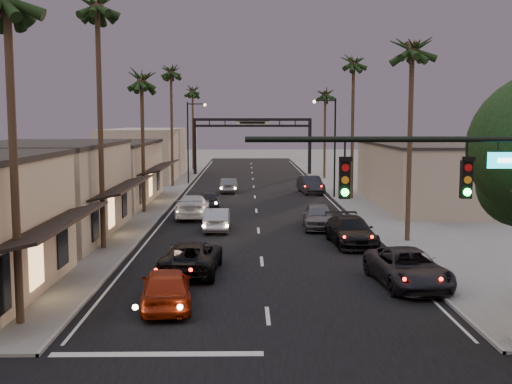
{
  "coord_description": "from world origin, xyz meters",
  "views": [
    {
      "loc": [
        -0.76,
        -12.64,
        7.11
      ],
      "look_at": [
        -0.16,
        28.05,
        2.5
      ],
      "focal_mm": 45.0,
      "sensor_mm": 36.0,
      "label": 1
    }
  ],
  "objects_px": {
    "curbside_black": "(351,231)",
    "palm_ld": "(171,68)",
    "traffic_signal": "(491,197)",
    "palm_ra": "(412,42)",
    "palm_lc": "(141,74)",
    "oncoming_silver": "(217,219)",
    "palm_far": "(192,88)",
    "oncoming_red": "(166,287)",
    "palm_rc": "(325,91)",
    "arch": "(252,132)",
    "palm_rb": "(354,58)",
    "curbside_near": "(408,268)",
    "oncoming_pickup": "(192,257)",
    "streetlight_right": "(332,139)",
    "streetlight_left": "(190,136)"
  },
  "relations": [
    {
      "from": "palm_ra",
      "to": "curbside_black",
      "type": "height_order",
      "value": "palm_ra"
    },
    {
      "from": "palm_rb",
      "to": "curbside_near",
      "type": "relative_size",
      "value": 2.52
    },
    {
      "from": "palm_rb",
      "to": "palm_rc",
      "type": "distance_m",
      "value": 20.09
    },
    {
      "from": "palm_ra",
      "to": "oncoming_silver",
      "type": "bearing_deg",
      "value": 160.08
    },
    {
      "from": "palm_far",
      "to": "palm_rb",
      "type": "bearing_deg",
      "value": -63.57
    },
    {
      "from": "arch",
      "to": "palm_far",
      "type": "xyz_separation_m",
      "value": [
        -8.3,
        8.0,
        5.91
      ]
    },
    {
      "from": "palm_far",
      "to": "oncoming_red",
      "type": "xyz_separation_m",
      "value": [
        4.48,
        -66.88,
        -10.65
      ]
    },
    {
      "from": "streetlight_left",
      "to": "curbside_near",
      "type": "relative_size",
      "value": 1.6
    },
    {
      "from": "streetlight_left",
      "to": "oncoming_red",
      "type": "relative_size",
      "value": 1.94
    },
    {
      "from": "streetlight_left",
      "to": "traffic_signal",
      "type": "bearing_deg",
      "value": -76.86
    },
    {
      "from": "arch",
      "to": "palm_ra",
      "type": "distance_m",
      "value": 47.17
    },
    {
      "from": "palm_lc",
      "to": "palm_ra",
      "type": "bearing_deg",
      "value": -34.9
    },
    {
      "from": "arch",
      "to": "palm_rc",
      "type": "xyz_separation_m",
      "value": [
        8.6,
        -6.0,
        4.94
      ]
    },
    {
      "from": "streetlight_right",
      "to": "curbside_black",
      "type": "height_order",
      "value": "streetlight_right"
    },
    {
      "from": "traffic_signal",
      "to": "palm_lc",
      "type": "bearing_deg",
      "value": 114.06
    },
    {
      "from": "palm_ra",
      "to": "oncoming_silver",
      "type": "xyz_separation_m",
      "value": [
        -11.27,
        4.08,
        -10.71
      ]
    },
    {
      "from": "palm_ld",
      "to": "curbside_near",
      "type": "distance_m",
      "value": 44.94
    },
    {
      "from": "palm_rc",
      "to": "traffic_signal",
      "type": "bearing_deg",
      "value": -92.78
    },
    {
      "from": "palm_far",
      "to": "oncoming_silver",
      "type": "height_order",
      "value": "palm_far"
    },
    {
      "from": "oncoming_pickup",
      "to": "oncoming_silver",
      "type": "height_order",
      "value": "oncoming_pickup"
    },
    {
      "from": "streetlight_left",
      "to": "palm_ld",
      "type": "bearing_deg",
      "value": -119.25
    },
    {
      "from": "palm_lc",
      "to": "oncoming_silver",
      "type": "height_order",
      "value": "palm_lc"
    },
    {
      "from": "palm_lc",
      "to": "palm_far",
      "type": "bearing_deg",
      "value": 89.59
    },
    {
      "from": "arch",
      "to": "curbside_black",
      "type": "distance_m",
      "value": 47.31
    },
    {
      "from": "oncoming_red",
      "to": "streetlight_left",
      "type": "bearing_deg",
      "value": -92.71
    },
    {
      "from": "palm_ra",
      "to": "oncoming_red",
      "type": "height_order",
      "value": "palm_ra"
    },
    {
      "from": "palm_rc",
      "to": "palm_ra",
      "type": "bearing_deg",
      "value": -90.0
    },
    {
      "from": "palm_ld",
      "to": "traffic_signal",
      "type": "bearing_deg",
      "value": -74.35
    },
    {
      "from": "palm_far",
      "to": "curbside_near",
      "type": "xyz_separation_m",
      "value": [
        14.45,
        -63.82,
        -10.66
      ]
    },
    {
      "from": "streetlight_right",
      "to": "oncoming_red",
      "type": "distance_m",
      "value": 35.83
    },
    {
      "from": "palm_rb",
      "to": "oncoming_pickup",
      "type": "distance_m",
      "value": 32.06
    },
    {
      "from": "palm_rc",
      "to": "palm_lc",
      "type": "bearing_deg",
      "value": -121.56
    },
    {
      "from": "palm_ra",
      "to": "oncoming_red",
      "type": "distance_m",
      "value": 20.82
    },
    {
      "from": "traffic_signal",
      "to": "palm_rc",
      "type": "relative_size",
      "value": 0.7
    },
    {
      "from": "streetlight_right",
      "to": "palm_ld",
      "type": "bearing_deg",
      "value": 147.21
    },
    {
      "from": "oncoming_pickup",
      "to": "curbside_near",
      "type": "relative_size",
      "value": 0.97
    },
    {
      "from": "traffic_signal",
      "to": "palm_far",
      "type": "xyz_separation_m",
      "value": [
        -13.99,
        74.0,
        6.36
      ]
    },
    {
      "from": "palm_lc",
      "to": "oncoming_silver",
      "type": "distance_m",
      "value": 13.88
    },
    {
      "from": "curbside_black",
      "to": "palm_ld",
      "type": "bearing_deg",
      "value": 109.12
    },
    {
      "from": "streetlight_right",
      "to": "curbside_near",
      "type": "bearing_deg",
      "value": -91.43
    },
    {
      "from": "palm_ld",
      "to": "oncoming_pickup",
      "type": "distance_m",
      "value": 40.46
    },
    {
      "from": "traffic_signal",
      "to": "oncoming_red",
      "type": "distance_m",
      "value": 12.62
    },
    {
      "from": "streetlight_right",
      "to": "palm_lc",
      "type": "xyz_separation_m",
      "value": [
        -15.52,
        -9.0,
        5.14
      ]
    },
    {
      "from": "palm_ra",
      "to": "curbside_black",
      "type": "xyz_separation_m",
      "value": [
        -3.43,
        -0.79,
        -10.64
      ]
    },
    {
      "from": "palm_lc",
      "to": "oncoming_red",
      "type": "xyz_separation_m",
      "value": [
        4.78,
        -24.88,
        -9.68
      ]
    },
    {
      "from": "palm_rb",
      "to": "oncoming_pickup",
      "type": "xyz_separation_m",
      "value": [
        -11.92,
        -27.38,
        -11.65
      ]
    },
    {
      "from": "arch",
      "to": "palm_ra",
      "type": "bearing_deg",
      "value": -79.41
    },
    {
      "from": "streetlight_right",
      "to": "oncoming_silver",
      "type": "height_order",
      "value": "streetlight_right"
    },
    {
      "from": "traffic_signal",
      "to": "palm_ra",
      "type": "bearing_deg",
      "value": 81.72
    },
    {
      "from": "oncoming_silver",
      "to": "curbside_black",
      "type": "xyz_separation_m",
      "value": [
        7.83,
        -4.87,
        0.07
      ]
    }
  ]
}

